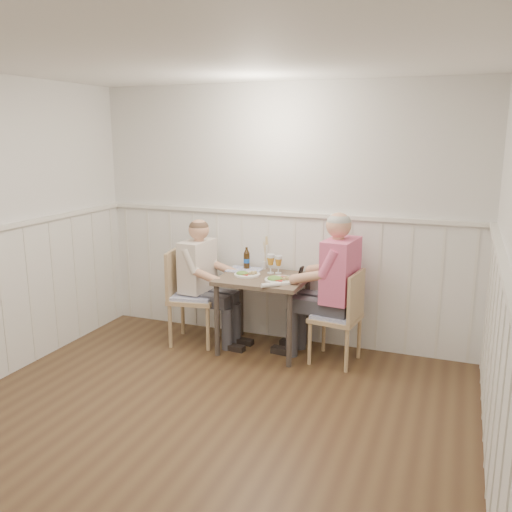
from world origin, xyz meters
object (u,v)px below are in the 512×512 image
Objects in this scene: chair_right at (341,314)px; dining_table at (263,288)px; diner_cream at (201,290)px; beer_bottle at (247,259)px; chair_left at (188,293)px; man_in_pink at (335,299)px; grass_vase at (264,253)px.

dining_table is at bearing 177.58° from chair_right.
diner_cream reaches higher than beer_bottle.
dining_table is 0.80m from chair_left.
diner_cream is (-1.46, 0.04, 0.06)m from chair_right.
man_in_pink reaches higher than chair_left.
grass_vase is at bearing 109.16° from dining_table.
diner_cream reaches higher than grass_vase.
dining_table is at bearing -70.84° from grass_vase.
beer_bottle is 0.62× the size of grass_vase.
grass_vase is at bearing 160.58° from man_in_pink.
chair_left is 0.13m from diner_cream.
grass_vase is (0.69, 0.37, 0.39)m from chair_left.
chair_right is 0.15m from man_in_pink.
dining_table is 0.42m from beer_bottle.
man_in_pink is 6.36× the size of beer_bottle.
chair_left is 0.75× the size of diner_cream.
chair_right is at bearing 1.38° from chair_left.
chair_right is (0.78, -0.03, -0.16)m from dining_table.
diner_cream is at bearing 179.78° from dining_table.
diner_cream is at bearing -149.66° from beer_bottle.
dining_table is 0.69m from diner_cream.
grass_vase is (0.58, 0.29, 0.37)m from diner_cream.
dining_table is 0.86× the size of chair_left.
grass_vase is at bearing 18.60° from beer_bottle.
man_in_pink is 1.11× the size of diner_cream.
chair_left reaches higher than dining_table.
diner_cream reaches higher than chair_right.
diner_cream is 5.73× the size of beer_bottle.
diner_cream is 3.57× the size of grass_vase.
man_in_pink is at bearing 3.16° from chair_left.
grass_vase is at bearing 27.12° from diner_cream.
chair_left is 2.66× the size of grass_vase.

